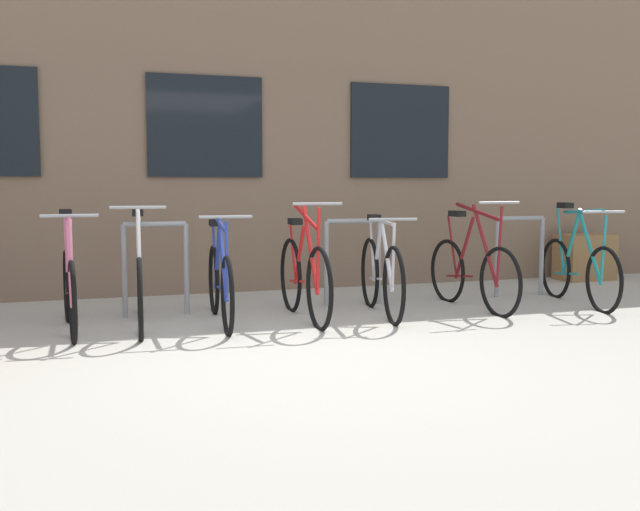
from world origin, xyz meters
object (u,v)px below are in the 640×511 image
(bicycle_silver, at_px, (381,274))
(bicycle_teal, at_px, (578,268))
(bicycle_white, at_px, (139,283))
(bicycle_red, at_px, (304,277))
(planter_box, at_px, (585,257))
(bicycle_pink, at_px, (69,287))
(bicycle_maroon, at_px, (472,271))
(bicycle_blue, at_px, (220,282))

(bicycle_silver, bearing_deg, bicycle_teal, -2.13)
(bicycle_teal, bearing_deg, bicycle_silver, 177.87)
(bicycle_white, distance_m, bicycle_silver, 2.25)
(bicycle_red, height_order, planter_box, bicycle_red)
(bicycle_pink, bearing_deg, bicycle_teal, -2.15)
(bicycle_maroon, bearing_deg, bicycle_teal, -5.84)
(bicycle_teal, relative_size, bicycle_blue, 0.96)
(bicycle_pink, distance_m, bicycle_silver, 2.83)
(bicycle_pink, bearing_deg, bicycle_white, -0.36)
(bicycle_teal, relative_size, bicycle_pink, 1.00)
(bicycle_blue, bearing_deg, planter_box, 16.24)
(bicycle_white, relative_size, bicycle_pink, 1.06)
(bicycle_maroon, relative_size, bicycle_silver, 0.99)
(bicycle_red, xyz_separation_m, bicycle_white, (-1.48, 0.10, -0.01))
(bicycle_maroon, xyz_separation_m, bicycle_silver, (-1.01, -0.04, 0.00))
(bicycle_teal, bearing_deg, bicycle_red, 178.39)
(bicycle_blue, bearing_deg, bicycle_maroon, -0.61)
(bicycle_blue, distance_m, bicycle_pink, 1.29)
(bicycle_silver, bearing_deg, bicycle_pink, 177.82)
(bicycle_blue, bearing_deg, bicycle_teal, -2.27)
(bicycle_white, relative_size, planter_box, 2.54)
(bicycle_teal, distance_m, bicycle_pink, 5.03)
(bicycle_red, bearing_deg, bicycle_pink, 177.06)
(bicycle_teal, xyz_separation_m, bicycle_maroon, (-1.18, 0.12, 0.00))
(bicycle_white, height_order, bicycle_pink, bicycle_white)
(bicycle_blue, bearing_deg, bicycle_red, -4.78)
(bicycle_red, bearing_deg, bicycle_silver, -0.14)
(bicycle_teal, height_order, planter_box, bicycle_teal)
(bicycle_maroon, relative_size, planter_box, 2.39)
(bicycle_blue, xyz_separation_m, bicycle_pink, (-1.29, 0.04, 0.01))
(bicycle_silver, bearing_deg, bicycle_white, 177.35)
(bicycle_blue, bearing_deg, bicycle_pink, 178.17)
(bicycle_silver, bearing_deg, bicycle_maroon, 2.22)
(bicycle_white, distance_m, planter_box, 6.00)
(bicycle_blue, height_order, bicycle_pink, bicycle_pink)
(bicycle_white, relative_size, bicycle_silver, 1.05)
(bicycle_maroon, xyz_separation_m, bicycle_white, (-3.26, 0.06, 0.00))
(bicycle_maroon, bearing_deg, bicycle_red, -178.80)
(bicycle_white, bearing_deg, bicycle_pink, 179.64)
(bicycle_white, bearing_deg, bicycle_teal, -2.39)
(bicycle_white, distance_m, bicycle_blue, 0.71)
(bicycle_red, relative_size, planter_box, 2.48)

